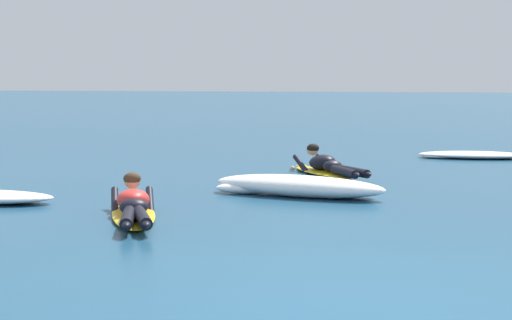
{
  "coord_description": "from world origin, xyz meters",
  "views": [
    {
      "loc": [
        0.38,
        -6.77,
        1.75
      ],
      "look_at": [
        -1.85,
        6.08,
        0.45
      ],
      "focal_mm": 62.23,
      "sensor_mm": 36.0,
      "label": 1
    }
  ],
  "objects": [
    {
      "name": "surfer_far",
      "position": [
        -1.01,
        8.22,
        0.14
      ],
      "size": [
        1.63,
        2.29,
        0.54
      ],
      "color": "yellow",
      "rests_on": "ground"
    },
    {
      "name": "surfer_near",
      "position": [
        -2.87,
        3.35,
        0.14
      ],
      "size": [
        1.27,
        2.68,
        0.54
      ],
      "color": "yellow",
      "rests_on": "ground"
    },
    {
      "name": "ground_plane",
      "position": [
        0.0,
        10.0,
        0.0
      ],
      "size": [
        120.0,
        120.0,
        0.0
      ],
      "primitive_type": "plane",
      "color": "navy"
    },
    {
      "name": "whitewater_mid_left",
      "position": [
        1.65,
        11.59,
        0.07
      ],
      "size": [
        2.16,
        0.83,
        0.14
      ],
      "color": "white",
      "rests_on": "ground"
    },
    {
      "name": "whitewater_back",
      "position": [
        -1.14,
        5.52,
        0.14
      ],
      "size": [
        2.65,
        1.37,
        0.3
      ],
      "color": "white",
      "rests_on": "ground"
    }
  ]
}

